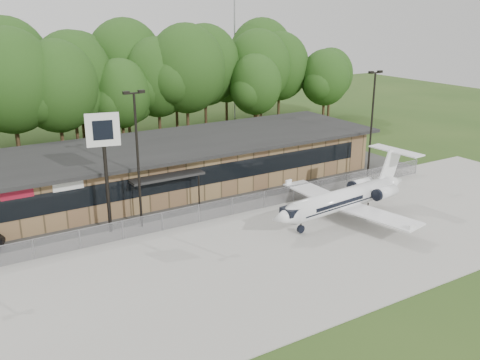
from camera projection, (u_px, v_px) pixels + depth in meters
ground at (342, 310)px, 29.07m from camera, size 160.00×160.00×0.00m
apron at (260, 254)px, 35.55m from camera, size 64.00×18.00×0.08m
parking_lot at (185, 203)px, 44.88m from camera, size 50.00×9.00×0.06m
terminal at (162, 166)px, 47.82m from camera, size 41.00×11.65×4.30m
fence at (210, 211)px, 41.00m from camera, size 46.00×0.04×1.52m
treeline at (96, 83)px, 60.82m from camera, size 72.00×12.00×15.00m
radio_mast at (235, 31)px, 75.08m from camera, size 0.20×0.20×25.00m
light_pole_mid at (137, 150)px, 38.13m from camera, size 1.55×0.30×10.23m
light_pole_right at (372, 117)px, 49.55m from camera, size 1.55×0.30×10.23m
business_jet at (346, 199)px, 40.92m from camera, size 14.26×12.73×4.80m
pole_sign at (104, 143)px, 36.98m from camera, size 2.31×0.77×8.83m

